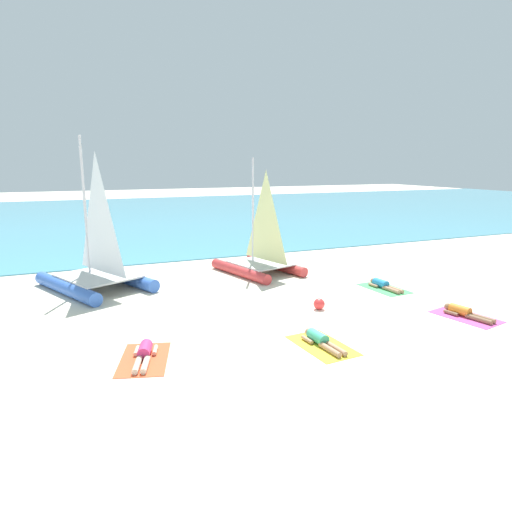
% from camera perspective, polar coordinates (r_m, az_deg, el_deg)
% --- Properties ---
extents(ground_plane, '(120.00, 120.00, 0.00)m').
position_cam_1_polar(ground_plane, '(21.84, -5.57, -0.37)').
color(ground_plane, beige).
extents(ocean_water, '(120.00, 40.00, 0.05)m').
position_cam_1_polar(ocean_water, '(41.17, -13.87, 5.08)').
color(ocean_water, '#4C9EB7').
rests_on(ocean_water, ground).
extents(sailboat_red, '(3.21, 4.15, 4.78)m').
position_cam_1_polar(sailboat_red, '(18.81, 0.47, -0.07)').
color(sailboat_red, '#CC3838').
rests_on(sailboat_red, ground).
extents(sailboat_blue, '(4.22, 4.98, 5.54)m').
position_cam_1_polar(sailboat_blue, '(17.42, -19.60, -1.35)').
color(sailboat_blue, blue).
rests_on(sailboat_blue, ground).
extents(towel_leftmost, '(1.59, 2.13, 0.01)m').
position_cam_1_polar(towel_leftmost, '(11.23, -14.02, -12.59)').
color(towel_leftmost, '#EA5933').
rests_on(towel_leftmost, ground).
extents(sunbather_leftmost, '(0.81, 1.54, 0.30)m').
position_cam_1_polar(sunbather_leftmost, '(11.24, -14.01, -11.87)').
color(sunbather_leftmost, '#D83372').
rests_on(sunbather_leftmost, towel_leftmost).
extents(towel_center_left, '(1.24, 1.98, 0.01)m').
position_cam_1_polar(towel_center_left, '(11.77, 8.40, -11.18)').
color(towel_center_left, yellow).
rests_on(towel_center_left, ground).
extents(sunbather_center_left, '(0.57, 1.57, 0.30)m').
position_cam_1_polar(sunbather_center_left, '(11.77, 8.23, -10.51)').
color(sunbather_center_left, '#3FB28C').
rests_on(sunbather_center_left, towel_center_left).
extents(towel_center_right, '(1.23, 1.97, 0.01)m').
position_cam_1_polar(towel_center_right, '(17.31, 15.97, -3.99)').
color(towel_center_right, '#4CB266').
rests_on(towel_center_right, ground).
extents(sunbather_center_right, '(0.57, 1.57, 0.30)m').
position_cam_1_polar(sunbather_center_right, '(17.33, 15.85, -3.54)').
color(sunbather_center_right, '#268CCC').
rests_on(sunbather_center_right, towel_center_right).
extents(towel_rightmost, '(1.46, 2.08, 0.01)m').
position_cam_1_polar(towel_rightmost, '(15.08, 25.10, -7.01)').
color(towel_rightmost, '#D84C99').
rests_on(towel_rightmost, ground).
extents(sunbather_rightmost, '(0.71, 1.56, 0.30)m').
position_cam_1_polar(sunbather_rightmost, '(15.07, 24.92, -6.50)').
color(sunbather_rightmost, orange).
rests_on(sunbather_rightmost, towel_rightmost).
extents(beach_ball, '(0.36, 0.36, 0.36)m').
position_cam_1_polar(beach_ball, '(14.44, 8.02, -6.05)').
color(beach_ball, red).
rests_on(beach_ball, ground).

